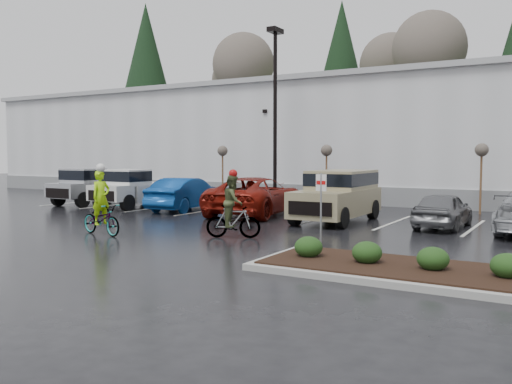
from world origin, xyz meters
The scene contains 22 objects.
ground centered at (0.00, 0.00, 0.00)m, with size 120.00×120.00×0.00m, color black.
warehouse centered at (0.00, 21.99, 3.65)m, with size 60.50×15.50×7.20m.
wooded_ridge centered at (0.00, 45.00, 3.00)m, with size 80.00×25.00×6.00m, color #2E431C.
lamppost centered at (-4.00, 12.00, 5.69)m, with size 0.50×1.00×9.22m.
sapling_west centered at (-8.00, 13.00, 2.73)m, with size 0.60×0.60×3.20m.
sapling_mid centered at (-1.50, 13.00, 2.73)m, with size 0.60×0.60×3.20m.
sapling_east centered at (6.00, 13.00, 2.73)m, with size 0.60×0.60×3.20m.
curb_island centered at (7.00, -1.00, 0.07)m, with size 8.00×3.00×0.15m, color gray.
mulch_bed centered at (7.00, -1.00, 0.17)m, with size 7.60×2.60×0.04m, color black.
shrub_a centered at (4.00, -1.00, 0.41)m, with size 0.70×0.70×0.52m, color #153813.
shrub_b centered at (5.50, -1.00, 0.41)m, with size 0.70×0.70×0.52m, color #153813.
shrub_c centered at (7.00, -1.00, 0.41)m, with size 0.70×0.70×0.52m, color #153813.
shrub_d centered at (8.50, -1.00, 0.41)m, with size 0.70×0.70×0.52m, color #153813.
fire_lane_sign centered at (3.80, 0.20, 1.41)m, with size 0.30×0.05×2.20m.
pickup_silver centered at (-12.70, 7.75, 0.98)m, with size 2.10×5.20×1.96m, color #A4A7AC, non-canonical shape.
pickup_white centered at (-9.55, 7.68, 0.98)m, with size 2.10×5.20×1.96m, color silver, non-canonical shape.
car_blue centered at (-6.51, 7.62, 0.79)m, with size 1.67×4.78×1.58m, color navy.
car_red centered at (-2.61, 7.67, 0.85)m, with size 2.81×6.09×1.69m, color maroon.
suv_tan centered at (1.44, 7.12, 1.03)m, with size 2.20×5.10×2.06m, color gray, non-canonical shape.
car_grey centered at (5.50, 7.45, 0.66)m, with size 1.56×3.88×1.32m, color slate.
cyclist_hivis centered at (-4.02, -0.17, 0.74)m, with size 2.06×1.01×2.40m.
cyclist_olive centered at (0.16, 1.50, 0.82)m, with size 1.77×1.13×2.22m.
Camera 1 is at (9.60, -13.09, 2.71)m, focal length 38.00 mm.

